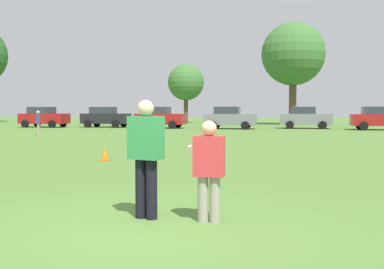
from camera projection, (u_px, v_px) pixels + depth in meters
The scene contains 14 objects.
ground_plane at pixel (143, 230), 6.13m from camera, with size 166.61×166.61×0.00m, color #517A33.
player_thrower at pixel (146, 152), 6.76m from camera, with size 0.55×0.42×1.76m.
player_defender at pixel (209, 166), 6.55m from camera, with size 0.45×0.27×1.46m.
frisbee at pixel (197, 147), 6.61m from camera, with size 0.27×0.27×0.06m.
traffic_cone at pixel (105, 153), 14.46m from camera, with size 0.32×0.32×0.48m.
parked_car_near_left at pixel (44, 117), 40.90m from camera, with size 4.28×2.37×1.82m.
parked_car_mid_left at pixel (105, 117), 40.93m from camera, with size 4.28×2.37×1.82m.
parked_car_center at pixel (160, 117), 38.98m from camera, with size 4.28×2.37×1.82m.
parked_car_mid_right at pixel (230, 118), 37.41m from camera, with size 4.28×2.37×1.82m.
parked_car_near_right at pixel (305, 117), 38.19m from camera, with size 4.28×2.37×1.82m.
parked_car_far_right at pixel (379, 118), 35.51m from camera, with size 4.28×2.37×1.82m.
bystander_sideline_watcher at pixel (38, 121), 28.75m from camera, with size 0.40×0.48×1.52m.
tree_center_elm at pixel (186, 83), 52.99m from camera, with size 4.20×4.20×6.83m.
tree_east_birch at pixel (293, 54), 46.65m from camera, with size 6.45×6.45×10.49m.
Camera 1 is at (1.64, -5.87, 1.63)m, focal length 42.81 mm.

